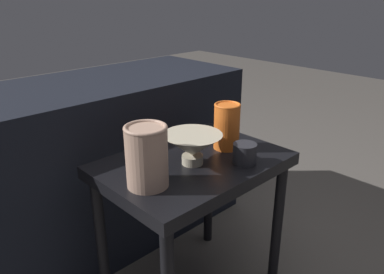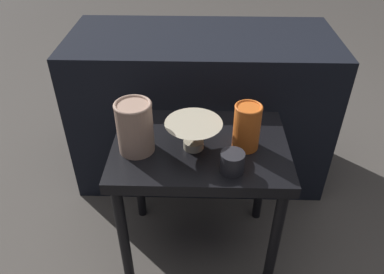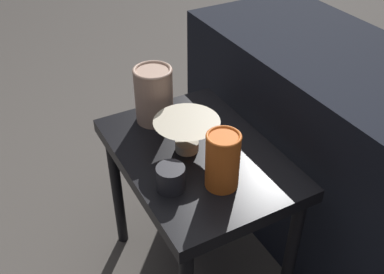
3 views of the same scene
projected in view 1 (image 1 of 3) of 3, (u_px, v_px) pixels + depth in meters
table at (193, 181)px, 1.20m from camera, size 0.58×0.41×0.52m
couch_backdrop at (108, 160)px, 1.59m from camera, size 1.13×0.50×0.69m
bowl at (192, 146)px, 1.12m from camera, size 0.18×0.18×0.10m
vase_textured_left at (147, 155)px, 0.99m from camera, size 0.12×0.12×0.17m
vase_colorful_right at (227, 126)px, 1.23m from camera, size 0.09×0.09×0.15m
cup at (245, 154)px, 1.14m from camera, size 0.07×0.07×0.06m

